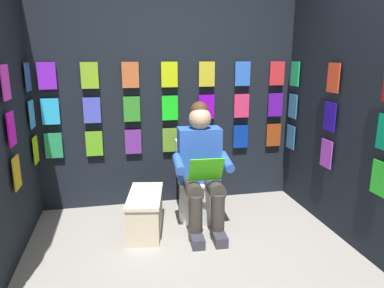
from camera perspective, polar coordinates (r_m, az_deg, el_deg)
name	(u,v)px	position (r m, az deg, el deg)	size (l,w,h in m)	color
display_wall_back	(169,99)	(3.87, -3.74, 7.14)	(2.85, 0.14, 2.29)	black
display_wall_left	(339,107)	(3.52, 22.42, 5.43)	(0.14, 1.76, 2.29)	black
toilet	(197,186)	(3.62, 0.81, -6.71)	(0.41, 0.56, 0.77)	white
person_reading	(201,167)	(3.32, 1.52, -3.65)	(0.54, 0.70, 1.19)	blue
comic_longbox_near	(145,213)	(3.41, -7.45, -10.81)	(0.41, 0.69, 0.36)	beige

